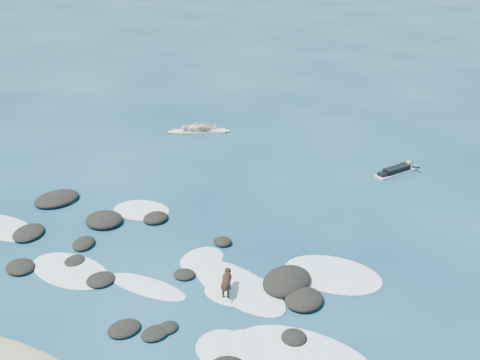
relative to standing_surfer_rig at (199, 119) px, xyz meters
The scene contains 6 objects.
ground 11.55m from the standing_surfer_rig, 59.58° to the right, with size 160.00×160.00×0.00m, color #0A2642.
reef_rocks 12.26m from the standing_surfer_rig, 65.77° to the right, with size 13.18×6.57×0.54m.
breaking_foam 13.47m from the standing_surfer_rig, 56.63° to the right, with size 15.74×6.90×0.12m.
standing_surfer_rig is the anchor object (origin of this frame).
paddling_surfer_rig 10.76m from the standing_surfer_rig, ahead, with size 1.67×2.37×0.43m.
dog 14.33m from the standing_surfer_rig, 53.48° to the right, with size 0.57×1.05×0.71m.
Camera 1 is at (9.45, -12.83, 9.90)m, focal length 40.00 mm.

